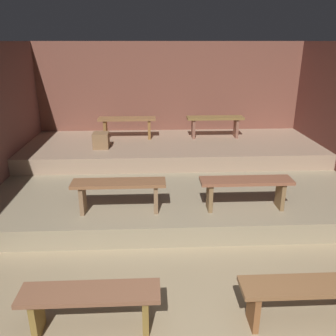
% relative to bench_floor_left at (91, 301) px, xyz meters
% --- Properties ---
extents(ground, '(5.98, 6.20, 0.08)m').
position_rel_bench_floor_left_xyz_m(ground, '(0.88, 2.02, -0.34)').
color(ground, '#998564').
extents(wall_back, '(5.98, 0.06, 2.24)m').
position_rel_bench_floor_left_xyz_m(wall_back, '(0.88, 4.75, 0.82)').
color(wall_back, brown).
rests_on(wall_back, ground).
extents(platform_lower, '(5.18, 3.54, 0.26)m').
position_rel_bench_floor_left_xyz_m(platform_lower, '(0.88, 2.95, -0.17)').
color(platform_lower, gray).
rests_on(platform_lower, ground).
extents(platform_middle, '(5.18, 1.81, 0.26)m').
position_rel_bench_floor_left_xyz_m(platform_middle, '(0.88, 3.81, 0.09)').
color(platform_middle, '#9A7F66').
rests_on(platform_middle, platform_lower).
extents(bench_floor_left, '(1.11, 0.27, 0.39)m').
position_rel_bench_floor_left_xyz_m(bench_floor_left, '(0.00, 0.00, 0.00)').
color(bench_floor_left, brown).
rests_on(bench_floor_left, ground).
extents(bench_floor_right, '(1.11, 0.27, 0.39)m').
position_rel_bench_floor_left_xyz_m(bench_floor_right, '(1.75, 0.00, 0.00)').
color(bench_floor_right, brown).
rests_on(bench_floor_right, ground).
extents(bench_lower_left, '(1.13, 0.27, 0.39)m').
position_rel_bench_floor_left_xyz_m(bench_lower_left, '(0.10, 1.62, 0.26)').
color(bench_lower_left, brown).
rests_on(bench_lower_left, platform_lower).
extents(bench_lower_right, '(1.13, 0.27, 0.39)m').
position_rel_bench_floor_left_xyz_m(bench_lower_right, '(1.65, 1.62, 0.26)').
color(bench_lower_right, brown).
rests_on(bench_lower_right, platform_lower).
extents(bench_middle_left, '(1.05, 0.27, 0.39)m').
position_rel_bench_floor_left_xyz_m(bench_middle_left, '(0.06, 4.09, 0.52)').
color(bench_middle_left, brown).
rests_on(bench_middle_left, platform_middle).
extents(bench_middle_right, '(1.05, 0.27, 0.39)m').
position_rel_bench_floor_left_xyz_m(bench_middle_right, '(1.70, 4.09, 0.52)').
color(bench_middle_right, brown).
rests_on(bench_middle_right, platform_middle).
extents(wooden_crate_middle, '(0.26, 0.26, 0.26)m').
position_rel_bench_floor_left_xyz_m(wooden_crate_middle, '(-0.35, 3.50, 0.35)').
color(wooden_crate_middle, brown).
rests_on(wooden_crate_middle, platform_middle).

